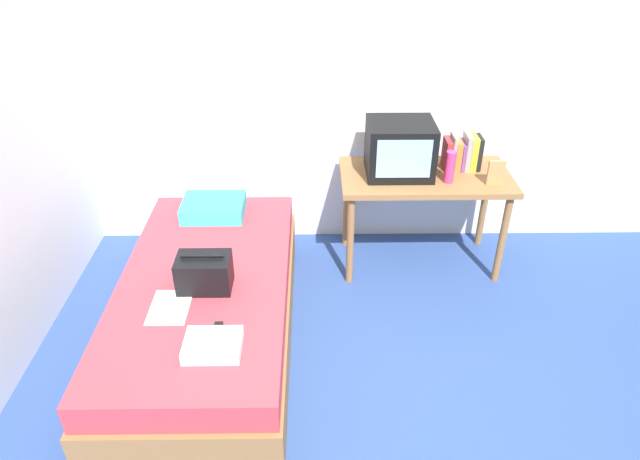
# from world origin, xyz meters

# --- Properties ---
(ground_plane) EXTENTS (8.00, 8.00, 0.00)m
(ground_plane) POSITION_xyz_m (0.00, 0.00, 0.00)
(ground_plane) COLOR #2D4784
(wall_back) EXTENTS (5.20, 0.10, 2.60)m
(wall_back) POSITION_xyz_m (0.00, 2.00, 1.30)
(wall_back) COLOR silver
(wall_back) RESTS_ON ground
(bed) EXTENTS (1.00, 2.00, 0.46)m
(bed) POSITION_xyz_m (-0.91, 0.77, 0.23)
(bed) COLOR olive
(bed) RESTS_ON ground
(desk) EXTENTS (1.16, 0.60, 0.72)m
(desk) POSITION_xyz_m (0.50, 1.57, 0.63)
(desk) COLOR olive
(desk) RESTS_ON ground
(tv) EXTENTS (0.44, 0.39, 0.36)m
(tv) POSITION_xyz_m (0.31, 1.59, 0.90)
(tv) COLOR black
(tv) RESTS_ON desk
(water_bottle) EXTENTS (0.07, 0.07, 0.22)m
(water_bottle) POSITION_xyz_m (0.63, 1.45, 0.83)
(water_bottle) COLOR #E53372
(water_bottle) RESTS_ON desk
(book_row) EXTENTS (0.25, 0.17, 0.25)m
(book_row) POSITION_xyz_m (0.76, 1.67, 0.83)
(book_row) COLOR #B72D33
(book_row) RESTS_ON desk
(picture_frame) EXTENTS (0.11, 0.02, 0.17)m
(picture_frame) POSITION_xyz_m (0.92, 1.41, 0.81)
(picture_frame) COLOR #B27F4C
(picture_frame) RESTS_ON desk
(pillow) EXTENTS (0.42, 0.33, 0.11)m
(pillow) POSITION_xyz_m (-0.96, 1.49, 0.51)
(pillow) COLOR #33A8B7
(pillow) RESTS_ON bed
(handbag) EXTENTS (0.30, 0.20, 0.23)m
(handbag) POSITION_xyz_m (-0.88, 0.67, 0.56)
(handbag) COLOR black
(handbag) RESTS_ON bed
(magazine) EXTENTS (0.21, 0.29, 0.01)m
(magazine) POSITION_xyz_m (-1.05, 0.49, 0.46)
(magazine) COLOR white
(magazine) RESTS_ON bed
(remote_dark) EXTENTS (0.04, 0.16, 0.02)m
(remote_dark) POSITION_xyz_m (-0.76, 0.27, 0.47)
(remote_dark) COLOR black
(remote_dark) RESTS_ON bed
(folded_towel) EXTENTS (0.28, 0.22, 0.06)m
(folded_towel) POSITION_xyz_m (-0.77, 0.16, 0.49)
(folded_towel) COLOR white
(folded_towel) RESTS_ON bed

